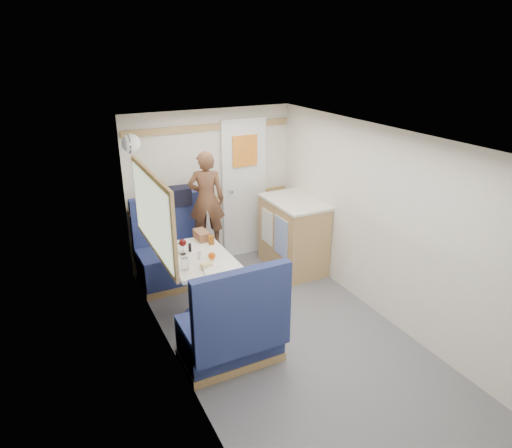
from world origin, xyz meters
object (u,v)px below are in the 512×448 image
beer_glass (211,240)px  dome_light (131,143)px  dinette_table (199,269)px  salt_grinder (199,255)px  person (207,199)px  duffel_bag (172,197)px  tumbler_mid (181,248)px  bread_loaf (202,235)px  galley_counter (293,234)px  orange_fruit (212,256)px  bench_far (175,259)px  bench_near (233,335)px  tumbler_left (185,264)px  pepper_grinder (190,247)px  wine_glass (183,243)px  cheese_block (206,265)px  tray (216,268)px

beer_glass → dome_light: bearing=133.1°
dinette_table → salt_grinder: (-0.01, -0.08, 0.20)m
person → duffel_bag: (-0.31, 0.35, -0.02)m
dome_light → tumbler_mid: dome_light is taller
bread_loaf → galley_counter: bearing=7.7°
person → tumbler_mid: (-0.53, -0.63, -0.26)m
galley_counter → tumbler_mid: galley_counter is taller
orange_fruit → bench_far: bearing=94.5°
dinette_table → beer_glass: beer_glass is taller
bench_far → tumbler_mid: size_ratio=10.19×
bench_near → tumbler_left: size_ratio=8.85×
pepper_grinder → galley_counter: bearing=15.7°
dinette_table → galley_counter: galley_counter is taller
wine_glass → tumbler_left: 0.35m
dome_light → orange_fruit: size_ratio=2.71×
bench_far → pepper_grinder: (-0.04, -0.74, 0.46)m
cheese_block → pepper_grinder: 0.43m
tray → duffel_bag: bearing=88.8°
person → orange_fruit: bearing=94.3°
person → tumbler_left: person is taller
wine_glass → salt_grinder: bearing=-55.5°
person → tumbler_left: 1.21m
salt_grinder → duffel_bag: bearing=85.3°
bench_near → tumbler_left: bench_near is taller
tray → wine_glass: (-0.18, 0.45, 0.11)m
dome_light → cheese_block: size_ratio=1.83×
beer_glass → salt_grinder: (-0.24, -0.27, -0.01)m
bench_far → pepper_grinder: bench_far is taller
bench_far → tray: bench_far is taller
dinette_table → wine_glass: 0.32m
beer_glass → pepper_grinder: size_ratio=1.14×
tray → salt_grinder: size_ratio=3.74×
dinette_table → tumbler_left: (-0.21, -0.24, 0.21)m
tumbler_mid → beer_glass: 0.36m
dome_light → salt_grinder: dome_light is taller
bread_loaf → tumbler_mid: bearing=-143.0°
dome_light → galley_counter: size_ratio=0.22×
bench_far → salt_grinder: size_ratio=12.15×
dinette_table → person: size_ratio=0.79×
cheese_block → bread_loaf: bread_loaf is taller
galley_counter → salt_grinder: bearing=-157.1°
bench_near → beer_glass: (0.23, 1.06, 0.47)m
dome_light → orange_fruit: bearing=-65.5°
wine_glass → bread_loaf: size_ratio=0.74×
galley_counter → person: (-1.07, 0.22, 0.56)m
person → orange_fruit: 1.04m
wine_glass → cheese_block: bearing=-75.5°
bench_far → pepper_grinder: size_ratio=11.84×
dinette_table → cheese_block: size_ratio=8.42×
bench_near → wine_glass: bearing=97.5°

